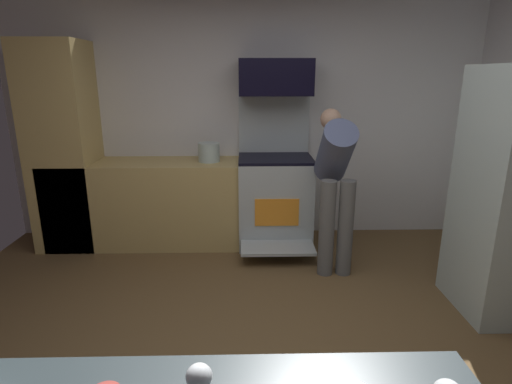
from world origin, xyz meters
TOP-DOWN VIEW (x-y plane):
  - ground_plane at (0.00, 0.00)m, footprint 5.20×4.80m
  - wall_back at (0.00, 2.34)m, footprint 5.20×0.12m
  - lower_cabinet_run at (-0.90, 1.98)m, footprint 2.40×0.60m
  - cabinet_column at (-1.90, 1.98)m, footprint 0.60×0.60m
  - oven_range at (0.27, 1.97)m, footprint 0.76×0.98m
  - microwave at (0.27, 2.06)m, footprint 0.74×0.38m
  - person_cook at (0.77, 1.36)m, footprint 0.31×0.68m
  - wine_glass_extra at (-0.16, -1.34)m, footprint 0.07×0.07m
  - stock_pot at (-0.42, 1.98)m, footprint 0.22×0.22m

SIDE VIEW (x-z plane):
  - ground_plane at x=0.00m, z-range -0.02..0.00m
  - lower_cabinet_run at x=-0.90m, z-range 0.00..0.90m
  - oven_range at x=0.27m, z-range -0.27..1.30m
  - person_cook at x=0.77m, z-range 0.15..1.62m
  - stock_pot at x=-0.42m, z-range 0.90..1.09m
  - wine_glass_extra at x=-0.16m, z-range 0.94..1.09m
  - cabinet_column at x=-1.90m, z-range 0.00..2.10m
  - wall_back at x=0.00m, z-range 0.00..2.60m
  - microwave at x=0.27m, z-range 1.57..1.93m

